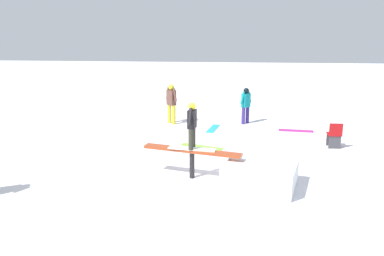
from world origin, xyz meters
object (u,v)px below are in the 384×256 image
at_px(loose_snowboard_cyan, 213,129).
at_px(bystander_teal, 246,104).
at_px(bystander_brown, 171,102).
at_px(main_rider_on_rail, 192,127).
at_px(loose_snowboard_magenta, 296,131).
at_px(folding_chair, 334,136).
at_px(loose_snowboard_lime, 202,147).
at_px(rail_feature, 192,153).

bearing_deg(loose_snowboard_cyan, bystander_teal, -40.95).
bearing_deg(bystander_brown, main_rider_on_rail, -33.21).
distance_m(loose_snowboard_magenta, loose_snowboard_cyan, 3.24).
bearing_deg(bystander_teal, loose_snowboard_cyan, -12.16).
bearing_deg(bystander_brown, loose_snowboard_cyan, 21.33).
bearing_deg(folding_chair, loose_snowboard_lime, 3.97).
distance_m(bystander_brown, folding_chair, 6.61).
relative_size(rail_feature, loose_snowboard_magenta, 2.08).
bearing_deg(rail_feature, loose_snowboard_magenta, -109.61).
distance_m(main_rider_on_rail, loose_snowboard_magenta, 6.56).
relative_size(rail_feature, bystander_teal, 1.84).
bearing_deg(loose_snowboard_cyan, bystander_brown, 78.75).
height_order(loose_snowboard_lime, loose_snowboard_magenta, same).
xyz_separation_m(bystander_teal, folding_chair, (-2.86, 3.14, -0.42)).
distance_m(main_rider_on_rail, bystander_brown, 6.23).
relative_size(main_rider_on_rail, loose_snowboard_cyan, 1.06).
bearing_deg(folding_chair, loose_snowboard_magenta, -65.52).
bearing_deg(loose_snowboard_cyan, main_rider_on_rail, -172.69).
xyz_separation_m(rail_feature, bystander_teal, (-1.75, -6.30, 0.12)).
relative_size(rail_feature, loose_snowboard_cyan, 2.18).
height_order(main_rider_on_rail, folding_chair, main_rider_on_rail).
distance_m(loose_snowboard_lime, folding_chair, 4.52).
relative_size(bystander_teal, loose_snowboard_lime, 1.00).
distance_m(bystander_teal, loose_snowboard_lime, 3.89).
xyz_separation_m(loose_snowboard_lime, folding_chair, (-4.49, -0.29, 0.40)).
relative_size(loose_snowboard_lime, folding_chair, 1.70).
xyz_separation_m(main_rider_on_rail, loose_snowboard_lime, (-0.12, -2.87, -1.45)).
bearing_deg(bystander_brown, rail_feature, -33.21).
height_order(bystander_brown, loose_snowboard_cyan, bystander_brown).
xyz_separation_m(rail_feature, bystander_brown, (1.31, -6.06, 0.21)).
bearing_deg(bystander_teal, bystander_brown, -44.69).
relative_size(bystander_brown, bystander_teal, 1.10).
relative_size(loose_snowboard_magenta, loose_snowboard_cyan, 1.05).
distance_m(bystander_brown, loose_snowboard_cyan, 2.11).
xyz_separation_m(loose_snowboard_magenta, loose_snowboard_cyan, (3.24, -0.07, 0.00)).
bearing_deg(loose_snowboard_lime, rail_feature, -71.75).
height_order(bystander_teal, loose_snowboard_lime, bystander_teal).
relative_size(loose_snowboard_cyan, folding_chair, 1.43).
relative_size(rail_feature, loose_snowboard_lime, 1.83).
bearing_deg(loose_snowboard_magenta, folding_chair, 120.81).
height_order(loose_snowboard_magenta, folding_chair, folding_chair).
distance_m(main_rider_on_rail, loose_snowboard_cyan, 5.52).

